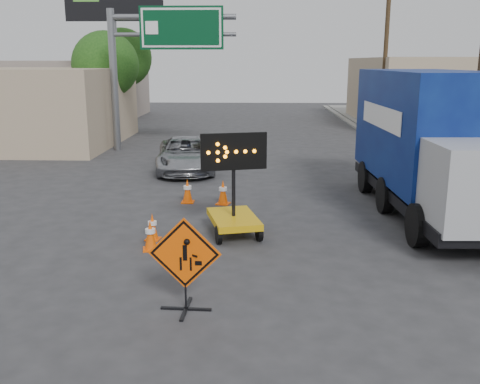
{
  "coord_description": "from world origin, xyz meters",
  "views": [
    {
      "loc": [
        0.55,
        -8.49,
        4.35
      ],
      "look_at": [
        0.2,
        2.1,
        1.75
      ],
      "focal_mm": 40.0,
      "sensor_mm": 36.0,
      "label": 1
    }
  ],
  "objects_px": {
    "pickup_truck": "(186,154)",
    "construction_sign": "(185,262)",
    "box_truck": "(431,151)",
    "arrow_board": "(234,212)"
  },
  "relations": [
    {
      "from": "pickup_truck",
      "to": "construction_sign",
      "type": "bearing_deg",
      "value": -89.77
    },
    {
      "from": "box_truck",
      "to": "construction_sign",
      "type": "bearing_deg",
      "value": -135.41
    },
    {
      "from": "construction_sign",
      "to": "arrow_board",
      "type": "height_order",
      "value": "arrow_board"
    },
    {
      "from": "construction_sign",
      "to": "pickup_truck",
      "type": "distance_m",
      "value": 12.64
    },
    {
      "from": "construction_sign",
      "to": "arrow_board",
      "type": "bearing_deg",
      "value": 84.41
    },
    {
      "from": "arrow_board",
      "to": "box_truck",
      "type": "xyz_separation_m",
      "value": [
        5.59,
        2.2,
        1.25
      ]
    },
    {
      "from": "construction_sign",
      "to": "arrow_board",
      "type": "xyz_separation_m",
      "value": [
        0.67,
        4.34,
        -0.31
      ]
    },
    {
      "from": "construction_sign",
      "to": "pickup_truck",
      "type": "height_order",
      "value": "construction_sign"
    },
    {
      "from": "construction_sign",
      "to": "arrow_board",
      "type": "distance_m",
      "value": 4.4
    },
    {
      "from": "construction_sign",
      "to": "arrow_board",
      "type": "relative_size",
      "value": 0.65
    }
  ]
}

